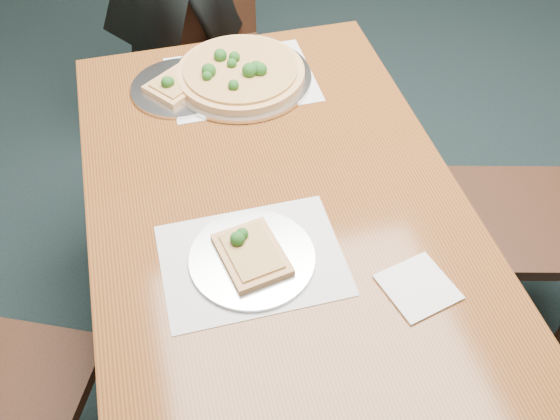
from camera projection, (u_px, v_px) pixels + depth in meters
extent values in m
plane|color=black|center=(352.00, 264.00, 2.31)|extent=(8.00, 8.00, 0.00)
cube|color=#5C2E12|center=(280.00, 216.00, 1.50)|extent=(0.90, 1.50, 0.04)
cylinder|color=black|center=(122.00, 165.00, 2.16)|extent=(0.07, 0.07, 0.70)
cylinder|color=black|center=(336.00, 128.00, 2.29)|extent=(0.07, 0.07, 0.70)
cube|color=black|center=(216.00, 70.00, 2.37)|extent=(0.44, 0.44, 0.04)
cylinder|color=black|center=(187.00, 156.00, 2.39)|extent=(0.04, 0.04, 0.43)
cylinder|color=black|center=(169.00, 100.00, 2.62)|extent=(0.04, 0.04, 0.43)
cylinder|color=black|center=(276.00, 137.00, 2.47)|extent=(0.04, 0.04, 0.43)
cylinder|color=black|center=(251.00, 84.00, 2.70)|extent=(0.04, 0.04, 0.43)
cylinder|color=black|center=(112.00, 390.00, 1.75)|extent=(0.04, 0.04, 0.43)
cube|color=black|center=(523.00, 220.00, 1.86)|extent=(0.51, 0.51, 0.04)
cylinder|color=black|center=(438.00, 225.00, 2.16)|extent=(0.04, 0.04, 0.43)
cylinder|color=black|center=(542.00, 226.00, 2.16)|extent=(0.04, 0.04, 0.43)
cylinder|color=black|center=(457.00, 314.00, 1.92)|extent=(0.04, 0.04, 0.43)
cube|color=white|center=(241.00, 79.00, 1.83)|extent=(0.42, 0.32, 0.00)
cube|color=white|center=(252.00, 260.00, 1.38)|extent=(0.40, 0.30, 0.00)
cylinder|color=silver|center=(241.00, 77.00, 1.83)|extent=(0.41, 0.41, 0.01)
cylinder|color=#C7854C|center=(241.00, 73.00, 1.81)|extent=(0.37, 0.37, 0.02)
cylinder|color=#D1C26D|center=(241.00, 69.00, 1.80)|extent=(0.33, 0.33, 0.01)
sphere|color=#184816|center=(234.00, 85.00, 1.73)|extent=(0.03, 0.03, 0.03)
sphere|color=#184816|center=(250.00, 70.00, 1.77)|extent=(0.04, 0.04, 0.04)
sphere|color=#184816|center=(220.00, 55.00, 1.82)|extent=(0.04, 0.04, 0.04)
sphere|color=#184816|center=(207.00, 76.00, 1.76)|extent=(0.03, 0.03, 0.03)
sphere|color=#184816|center=(232.00, 63.00, 1.80)|extent=(0.03, 0.03, 0.03)
sphere|color=#184816|center=(260.00, 69.00, 1.77)|extent=(0.04, 0.04, 0.04)
sphere|color=#184816|center=(234.00, 57.00, 1.82)|extent=(0.03, 0.03, 0.03)
sphere|color=#184816|center=(256.00, 68.00, 1.78)|extent=(0.04, 0.04, 0.04)
sphere|color=#184816|center=(209.00, 70.00, 1.77)|extent=(0.04, 0.04, 0.04)
cylinder|color=silver|center=(252.00, 258.00, 1.38)|extent=(0.28, 0.28, 0.01)
cube|color=#C7854C|center=(252.00, 254.00, 1.37)|extent=(0.16, 0.19, 0.02)
cube|color=#D1C26D|center=(252.00, 251.00, 1.36)|extent=(0.12, 0.16, 0.01)
sphere|color=#184816|center=(242.00, 234.00, 1.38)|extent=(0.03, 0.03, 0.03)
sphere|color=#184816|center=(237.00, 239.00, 1.37)|extent=(0.03, 0.03, 0.03)
cylinder|color=silver|center=(180.00, 87.00, 1.80)|extent=(0.28, 0.28, 0.01)
cube|color=#C7854C|center=(179.00, 84.00, 1.79)|extent=(0.21, 0.21, 0.02)
cube|color=#D1C26D|center=(179.00, 81.00, 1.78)|extent=(0.17, 0.16, 0.01)
sphere|color=#184816|center=(170.00, 81.00, 1.76)|extent=(0.03, 0.03, 0.03)
sphere|color=#184816|center=(167.00, 82.00, 1.75)|extent=(0.03, 0.03, 0.03)
cube|color=white|center=(418.00, 287.00, 1.33)|extent=(0.17, 0.17, 0.01)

